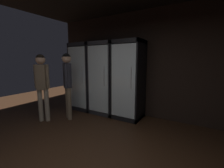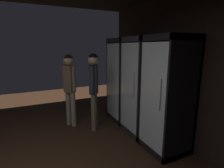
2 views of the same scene
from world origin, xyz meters
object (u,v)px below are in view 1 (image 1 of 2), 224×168
shopper_near (67,79)px  shopper_far (42,80)px  cooler_far_left (86,77)px  cooler_center (129,81)px  cooler_left (105,79)px

shopper_near → shopper_far: (-0.41, -0.43, -0.02)m
cooler_far_left → cooler_center: size_ratio=1.00×
cooler_center → shopper_near: cooler_center is taller
cooler_left → shopper_far: cooler_left is taller
cooler_left → shopper_near: cooler_left is taller
shopper_far → cooler_left: bearing=54.8°
cooler_left → cooler_center: (0.75, -0.00, -0.01)m
cooler_far_left → cooler_left: (0.75, -0.00, 0.00)m
cooler_left → shopper_near: size_ratio=1.19×
cooler_left → shopper_far: size_ratio=1.22×
cooler_left → shopper_near: (-0.55, -0.93, 0.06)m
shopper_near → cooler_left: bearing=59.4°
cooler_far_left → shopper_near: size_ratio=1.19×
cooler_far_left → shopper_far: (-0.21, -1.36, 0.05)m
cooler_far_left → cooler_left: same height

